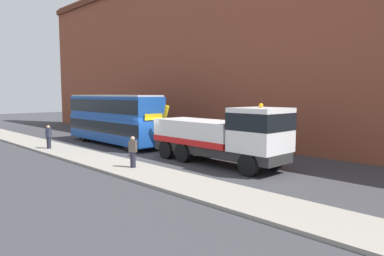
{
  "coord_description": "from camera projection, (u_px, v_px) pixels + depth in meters",
  "views": [
    {
      "loc": [
        18.62,
        -14.76,
        4.15
      ],
      "look_at": [
        3.12,
        0.47,
        2.0
      ],
      "focal_mm": 32.32,
      "sensor_mm": 36.0,
      "label": 1
    }
  ],
  "objects": [
    {
      "name": "ground_plane",
      "position": [
        156.0,
        154.0,
        23.92
      ],
      "size": [
        120.0,
        120.0,
        0.0
      ],
      "primitive_type": "plane",
      "color": "#38383D"
    },
    {
      "name": "near_kerb",
      "position": [
        101.0,
        161.0,
        20.98
      ],
      "size": [
        60.0,
        2.8,
        0.15
      ],
      "primitive_type": "cube",
      "color": "gray",
      "rests_on": "ground_plane"
    },
    {
      "name": "building_facade",
      "position": [
        225.0,
        46.0,
        28.23
      ],
      "size": [
        60.0,
        1.5,
        16.0
      ],
      "color": "brown",
      "rests_on": "ground_plane"
    },
    {
      "name": "recovery_tow_truck",
      "position": [
        222.0,
        135.0,
        20.09
      ],
      "size": [
        10.17,
        2.87,
        3.67
      ],
      "rotation": [
        0.0,
        0.0,
        -0.03
      ],
      "color": "#2D2D2D",
      "rests_on": "ground_plane"
    },
    {
      "name": "double_decker_bus",
      "position": [
        113.0,
        117.0,
        28.37
      ],
      "size": [
        11.1,
        2.83,
        4.06
      ],
      "rotation": [
        0.0,
        0.0,
        -0.03
      ],
      "color": "#19479E",
      "rests_on": "ground_plane"
    },
    {
      "name": "pedestrian_onlooker",
      "position": [
        49.0,
        137.0,
        25.3
      ],
      "size": [
        0.45,
        0.48,
        1.71
      ],
      "rotation": [
        0.0,
        0.0,
        0.66
      ],
      "color": "#232333",
      "rests_on": "near_kerb"
    },
    {
      "name": "pedestrian_bystander",
      "position": [
        133.0,
        152.0,
        18.78
      ],
      "size": [
        0.48,
        0.44,
        1.71
      ],
      "rotation": [
        0.0,
        0.0,
        2.18
      ],
      "color": "#232333",
      "rests_on": "near_kerb"
    },
    {
      "name": "traffic_cone_near_bus",
      "position": [
        132.0,
        151.0,
        23.07
      ],
      "size": [
        0.36,
        0.36,
        0.72
      ],
      "color": "orange",
      "rests_on": "ground_plane"
    }
  ]
}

